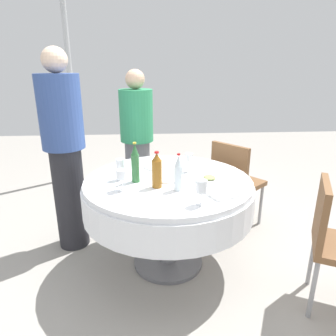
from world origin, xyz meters
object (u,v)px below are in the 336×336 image
wine_glass_rear (189,159)px  wine_glass_north (120,165)px  wine_glass_south (201,188)px  chair_north (335,237)px  plate_mid (158,166)px  chair_south (234,178)px  bottle_amber_right (157,171)px  person_right (137,142)px  plate_left (209,179)px  wine_glass_near (121,175)px  person_far (65,150)px  bottle_clear_far (178,174)px  dining_table (168,197)px  bottle_green_outer (135,164)px  plate_west (170,178)px

wine_glass_rear → wine_glass_north: (-0.14, 0.53, 0.01)m
wine_glass_south → chair_north: (-0.06, -0.86, -0.33)m
wine_glass_north → plate_mid: bearing=-46.0°
chair_south → plate_mid: bearing=-109.1°
bottle_amber_right → chair_north: 1.22m
person_right → plate_left: bearing=-76.3°
bottle_amber_right → person_right: person_right is taller
wine_glass_near → person_far: 0.74m
bottle_amber_right → wine_glass_rear: bearing=-40.6°
bottle_clear_far → wine_glass_north: size_ratio=1.63×
dining_table → bottle_amber_right: size_ratio=4.96×
wine_glass_rear → wine_glass_near: bearing=124.7°
bottle_green_outer → wine_glass_near: bottle_green_outer is taller
dining_table → person_far: bearing=67.6°
wine_glass_north → chair_south: size_ratio=0.18×
plate_mid → chair_south: size_ratio=0.26×
bottle_amber_right → wine_glass_rear: 0.40m
wine_glass_near → plate_left: (0.14, -0.63, -0.10)m
wine_glass_north → plate_left: bearing=-95.9°
chair_north → chair_south: same height
plate_mid → chair_north: chair_north is taller
plate_mid → person_far: person_far is taller
wine_glass_rear → plate_west: 0.24m
plate_mid → person_far: bearing=85.4°
dining_table → bottle_clear_far: (-0.22, -0.06, 0.27)m
person_right → person_far: bearing=-147.2°
wine_glass_south → plate_mid: wine_glass_south is taller
person_far → chair_south: 1.57m
wine_glass_north → person_right: person_right is taller
plate_west → person_right: bearing=15.7°
person_right → wine_glass_near: bearing=-108.2°
plate_left → person_right: size_ratio=0.15×
wine_glass_north → wine_glass_south: bearing=-131.7°
wine_glass_rear → person_far: (0.19, 1.01, 0.04)m
bottle_clear_far → wine_glass_north: bearing=60.9°
wine_glass_near → person_right: bearing=-3.3°
bottle_clear_far → chair_north: 1.07m
wine_glass_north → plate_mid: 0.41m
bottle_green_outer → person_far: size_ratio=0.18×
bottle_amber_right → wine_glass_south: 0.40m
plate_mid → bottle_green_outer: bearing=152.1°
wine_glass_south → chair_north: size_ratio=0.18×
bottle_clear_far → plate_mid: size_ratio=1.15×
bottle_clear_far → wine_glass_near: size_ratio=1.75×
bottle_amber_right → wine_glass_south: bearing=-139.3°
bottle_amber_right → bottle_green_outer: (0.11, 0.15, 0.02)m
bottle_clear_far → person_far: (0.56, 0.89, 0.03)m
person_right → dining_table: bearing=-90.0°
plate_left → person_right: person_right is taller
person_right → chair_south: person_right is taller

